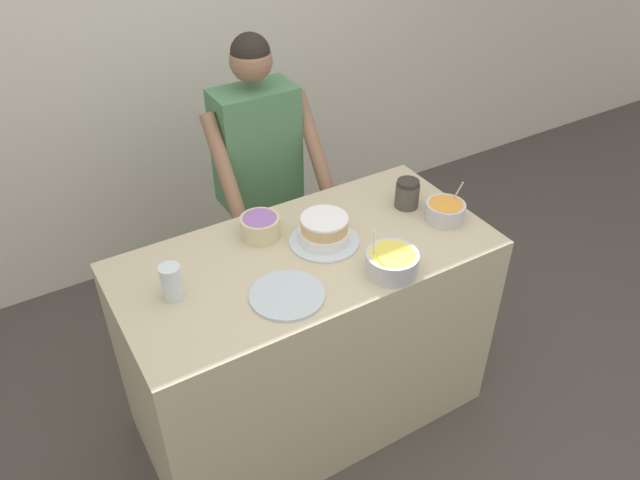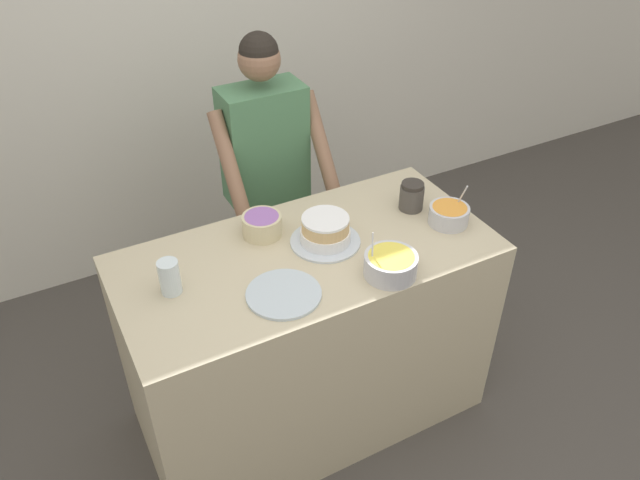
% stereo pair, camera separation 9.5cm
% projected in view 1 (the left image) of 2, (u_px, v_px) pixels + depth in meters
% --- Properties ---
extents(ground_plane, '(14.00, 14.00, 0.00)m').
position_uv_depth(ground_plane, '(351.00, 465.00, 2.75)').
color(ground_plane, '#4C4742').
extents(wall_back, '(10.00, 0.05, 2.60)m').
position_uv_depth(wall_back, '(161.00, 48.00, 3.30)').
color(wall_back, silver).
rests_on(wall_back, ground_plane).
extents(counter, '(1.50, 0.73, 0.94)m').
position_uv_depth(counter, '(308.00, 338.00, 2.72)').
color(counter, '#C6B793').
rests_on(counter, ground_plane).
extents(person_baker, '(0.52, 0.45, 1.58)m').
position_uv_depth(person_baker, '(259.00, 165.00, 2.99)').
color(person_baker, '#2D2D38').
rests_on(person_baker, ground_plane).
extents(cake, '(0.28, 0.28, 0.12)m').
position_uv_depth(cake, '(324.00, 231.00, 2.47)').
color(cake, silver).
rests_on(cake, counter).
extents(frosting_bowl_yellow, '(0.20, 0.20, 0.17)m').
position_uv_depth(frosting_bowl_yellow, '(392.00, 262.00, 2.32)').
color(frosting_bowl_yellow, silver).
rests_on(frosting_bowl_yellow, counter).
extents(frosting_bowl_orange, '(0.17, 0.17, 0.17)m').
position_uv_depth(frosting_bowl_orange, '(445.00, 211.00, 2.61)').
color(frosting_bowl_orange, silver).
rests_on(frosting_bowl_orange, counter).
extents(frosting_bowl_purple, '(0.16, 0.16, 0.09)m').
position_uv_depth(frosting_bowl_purple, '(260.00, 226.00, 2.51)').
color(frosting_bowl_purple, beige).
rests_on(frosting_bowl_purple, counter).
extents(drinking_glass, '(0.08, 0.08, 0.13)m').
position_uv_depth(drinking_glass, '(171.00, 282.00, 2.20)').
color(drinking_glass, silver).
rests_on(drinking_glass, counter).
extents(ceramic_plate, '(0.27, 0.27, 0.01)m').
position_uv_depth(ceramic_plate, '(287.00, 295.00, 2.23)').
color(ceramic_plate, silver).
rests_on(ceramic_plate, counter).
extents(stoneware_jar, '(0.10, 0.10, 0.13)m').
position_uv_depth(stoneware_jar, '(407.00, 194.00, 2.68)').
color(stoneware_jar, '#4C4742').
rests_on(stoneware_jar, counter).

